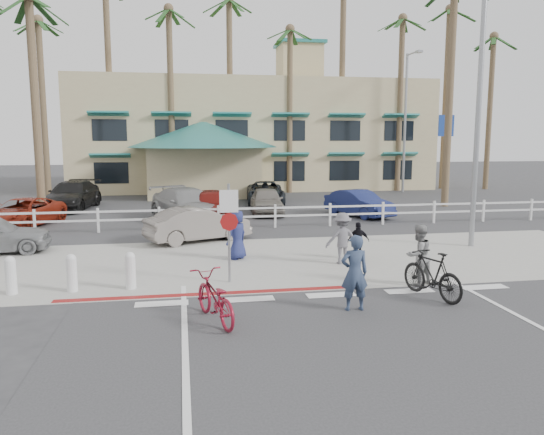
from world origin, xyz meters
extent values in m
plane|color=#333335|center=(0.00, 0.00, 0.00)|extent=(140.00, 140.00, 0.00)
cube|color=#333335|center=(0.00, -2.00, 0.00)|extent=(12.00, 16.00, 0.01)
cube|color=gray|center=(0.00, 4.50, 0.01)|extent=(22.00, 7.00, 0.01)
cube|color=#333335|center=(0.00, 8.50, 0.00)|extent=(40.00, 5.00, 0.01)
cube|color=#333335|center=(0.00, 18.00, 0.00)|extent=(50.00, 16.00, 0.01)
cube|color=maroon|center=(-3.00, 1.20, 0.01)|extent=(7.00, 0.25, 0.02)
imported|color=maroon|center=(-2.88, -0.79, 0.51)|extent=(1.23, 2.06, 1.02)
imported|color=navy|center=(0.18, -0.54, 0.84)|extent=(0.62, 0.41, 1.69)
imported|color=black|center=(2.28, 0.02, 0.57)|extent=(1.09, 1.98, 1.14)
imported|color=gray|center=(2.45, 1.12, 0.79)|extent=(0.93, 0.84, 1.58)
imported|color=slate|center=(1.23, 3.73, 0.78)|extent=(1.03, 0.62, 1.55)
imported|color=black|center=(1.91, 4.22, 0.59)|extent=(0.71, 0.36, 1.17)
imported|color=navy|center=(-1.82, 4.86, 0.78)|extent=(0.89, 0.88, 1.55)
imported|color=slate|center=(-2.91, 8.04, 0.63)|extent=(4.06, 2.74, 1.27)
imported|color=maroon|center=(-10.21, 12.65, 0.61)|extent=(3.18, 4.75, 1.21)
imported|color=gray|center=(-3.22, 12.84, 0.75)|extent=(3.96, 5.61, 1.51)
imported|color=maroon|center=(-2.12, 12.61, 0.75)|extent=(1.90, 4.44, 1.50)
imported|color=navy|center=(5.00, 13.12, 0.64)|extent=(2.71, 4.08, 1.27)
imported|color=black|center=(-9.24, 18.20, 0.75)|extent=(2.72, 5.37, 1.49)
imported|color=black|center=(1.37, 19.17, 0.63)|extent=(2.58, 4.74, 1.26)
imported|color=slate|center=(0.69, 14.59, 0.66)|extent=(1.93, 4.03, 1.33)
camera|label=1|loc=(-3.50, -11.30, 3.73)|focal=35.00mm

